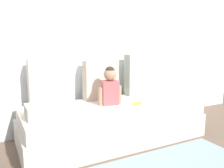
{
  "coord_description": "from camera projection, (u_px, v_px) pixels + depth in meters",
  "views": [
    {
      "loc": [
        -1.26,
        -2.39,
        1.16
      ],
      "look_at": [
        -0.01,
        0.0,
        0.68
      ],
      "focal_mm": 37.71,
      "sensor_mm": 36.0,
      "label": 1
    }
  ],
  "objects": [
    {
      "name": "banana",
      "position": [
        137.0,
        103.0,
        2.77
      ],
      "size": [
        0.18,
        0.08,
        0.04
      ],
      "primitive_type": "ellipsoid",
      "rotation": [
        0.0,
        0.0,
        0.22
      ],
      "color": "yellow",
      "rests_on": "couch"
    },
    {
      "name": "back_wall",
      "position": [
        93.0,
        44.0,
        3.17
      ],
      "size": [
        5.34,
        0.1,
        2.27
      ],
      "primitive_type": "cube",
      "color": "silver",
      "rests_on": "ground"
    },
    {
      "name": "throw_pillow_center",
      "position": [
        101.0,
        80.0,
        3.04
      ],
      "size": [
        0.45,
        0.16,
        0.51
      ],
      "primitive_type": "cube",
      "color": "#C1B29E",
      "rests_on": "couch"
    },
    {
      "name": "throw_pillow_right",
      "position": [
        143.0,
        74.0,
        3.34
      ],
      "size": [
        0.54,
        0.16,
        0.57
      ],
      "primitive_type": "cube",
      "color": "#99A393",
      "rests_on": "couch"
    },
    {
      "name": "couch",
      "position": [
        113.0,
        122.0,
        2.83
      ],
      "size": [
        2.14,
        0.89,
        0.43
      ],
      "color": "beige",
      "rests_on": "ground"
    },
    {
      "name": "throw_pillow_left",
      "position": [
        49.0,
        82.0,
        2.74
      ],
      "size": [
        0.45,
        0.16,
        0.54
      ],
      "primitive_type": "cube",
      "color": "beige",
      "rests_on": "couch"
    },
    {
      "name": "folded_blanket",
      "position": [
        47.0,
        111.0,
        2.32
      ],
      "size": [
        0.4,
        0.28,
        0.13
      ],
      "primitive_type": "cube",
      "color": "beige",
      "rests_on": "couch"
    },
    {
      "name": "ground_plane",
      "position": [
        113.0,
        139.0,
        2.86
      ],
      "size": [
        12.0,
        12.0,
        0.0
      ],
      "primitive_type": "plane",
      "color": "brown"
    },
    {
      "name": "toddler",
      "position": [
        110.0,
        86.0,
        2.76
      ],
      "size": [
        0.3,
        0.17,
        0.45
      ],
      "color": "#B24C51",
      "rests_on": "couch"
    }
  ]
}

